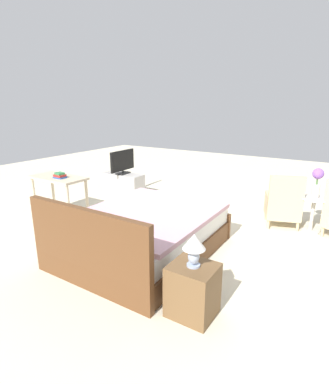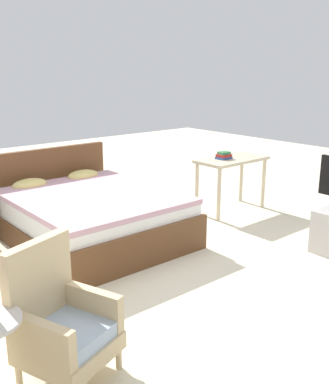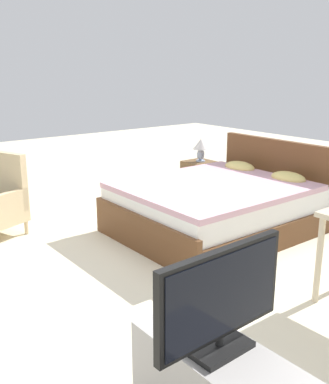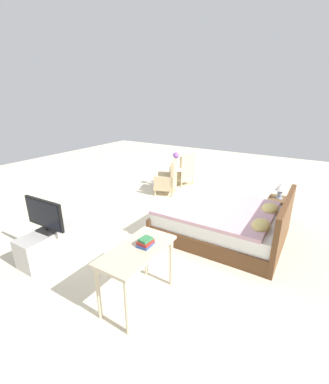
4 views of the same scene
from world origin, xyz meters
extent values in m
plane|color=beige|center=(0.00, 0.00, 0.00)|extent=(16.00, 16.00, 0.00)
cube|color=brown|center=(0.01, 1.13, 0.14)|extent=(1.70, 2.19, 0.28)
cube|color=white|center=(0.01, 1.13, 0.40)|extent=(1.63, 2.11, 0.24)
cube|color=#CC9EAD|center=(0.02, 1.04, 0.55)|extent=(1.68, 1.93, 0.06)
cube|color=brown|center=(0.01, 2.18, 0.48)|extent=(1.72, 0.09, 0.96)
cube|color=brown|center=(0.02, 0.07, 0.20)|extent=(1.72, 0.07, 0.40)
ellipsoid|color=#DBC670|center=(-0.37, 1.89, 0.59)|extent=(0.44, 0.28, 0.14)
ellipsoid|color=#DBC670|center=(0.39, 1.90, 0.59)|extent=(0.44, 0.28, 0.14)
cylinder|color=#CCB284|center=(-2.05, -0.80, 0.08)|extent=(0.04, 0.04, 0.16)
cylinder|color=#CCB284|center=(-1.53, -1.24, 0.08)|extent=(0.04, 0.04, 0.16)
cylinder|color=#CCB284|center=(-1.09, -1.08, 0.08)|extent=(0.04, 0.04, 0.16)
cylinder|color=#CCB284|center=(-1.68, -0.80, 0.08)|extent=(0.04, 0.04, 0.16)
cylinder|color=#CCB284|center=(-1.25, -0.65, 0.08)|extent=(0.04, 0.04, 0.16)
cube|color=#CCB284|center=(-1.39, -0.94, 0.22)|extent=(0.69, 0.69, 0.12)
cube|color=#A3B7CC|center=(-1.39, -0.94, 0.33)|extent=(0.64, 0.64, 0.10)
cube|color=#CCB284|center=(-1.47, -0.72, 0.60)|extent=(0.54, 0.26, 0.64)
cube|color=#CCB284|center=(-1.61, -1.02, 0.41)|extent=(0.24, 0.51, 0.26)
cube|color=#CCB284|center=(-1.17, -0.86, 0.41)|extent=(0.24, 0.51, 0.26)
cylinder|color=beige|center=(-1.86, -0.89, 0.01)|extent=(0.28, 0.28, 0.03)
cylinder|color=beige|center=(-1.86, -0.89, 0.29)|extent=(0.06, 0.06, 0.54)
cylinder|color=beige|center=(-1.86, -0.89, 0.57)|extent=(0.40, 0.40, 0.02)
cylinder|color=silver|center=(-1.86, -0.89, 0.70)|extent=(0.11, 0.11, 0.22)
cylinder|color=#477538|center=(-1.86, -0.89, 0.86)|extent=(0.02, 0.02, 0.10)
sphere|color=#8956B7|center=(-1.86, -0.89, 0.98)|extent=(0.17, 0.17, 0.17)
cube|color=brown|center=(-1.15, 1.93, 0.26)|extent=(0.44, 0.40, 0.53)
cube|color=brown|center=(-1.15, 1.73, 0.37)|extent=(0.37, 0.01, 0.09)
cylinder|color=#9EADC6|center=(-1.15, 1.93, 0.54)|extent=(0.13, 0.13, 0.02)
ellipsoid|color=#9EADC6|center=(-1.15, 1.93, 0.63)|extent=(0.11, 0.11, 0.16)
cone|color=silver|center=(-1.15, 1.93, 0.78)|extent=(0.22, 0.22, 0.15)
cube|color=#B7B2AD|center=(2.15, -0.97, 0.24)|extent=(0.96, 0.40, 0.48)
cube|color=black|center=(2.15, -0.97, 0.49)|extent=(0.21, 0.33, 0.03)
cylinder|color=black|center=(2.15, -0.97, 0.53)|extent=(0.04, 0.04, 0.05)
cube|color=black|center=(2.15, -0.97, 0.79)|extent=(0.06, 0.79, 0.46)
cube|color=black|center=(2.17, -0.97, 0.79)|extent=(0.03, 0.74, 0.41)
cylinder|color=beige|center=(1.68, 0.61, 0.36)|extent=(0.05, 0.05, 0.72)
cylinder|color=beige|center=(2.62, 0.61, 0.36)|extent=(0.05, 0.05, 0.72)
cylinder|color=beige|center=(1.68, 1.03, 0.36)|extent=(0.05, 0.05, 0.72)
cylinder|color=beige|center=(2.62, 1.03, 0.36)|extent=(0.05, 0.05, 0.72)
cube|color=beige|center=(2.15, 0.82, 0.74)|extent=(1.04, 0.52, 0.04)
cube|color=#284C8E|center=(2.03, 0.87, 0.78)|extent=(0.21, 0.16, 0.03)
cube|color=#AD2823|center=(2.03, 0.87, 0.81)|extent=(0.18, 0.15, 0.04)
cube|color=#337A47|center=(2.03, 0.87, 0.84)|extent=(0.17, 0.14, 0.03)
camera|label=1|loc=(-2.28, 4.21, 1.99)|focal=28.00mm
camera|label=2|loc=(-2.56, -3.30, 1.99)|focal=42.00mm
camera|label=3|loc=(3.50, -2.37, 1.83)|focal=42.00mm
camera|label=4|loc=(4.23, 2.49, 2.46)|focal=24.00mm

